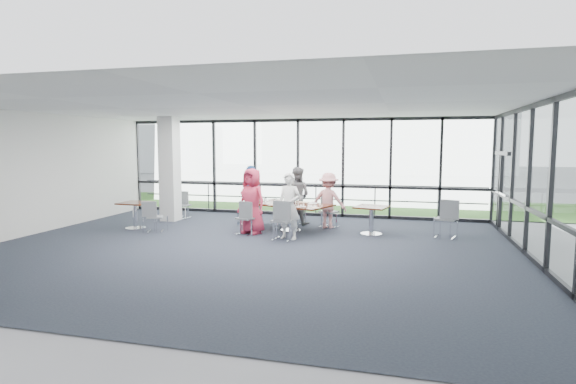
% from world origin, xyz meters
% --- Properties ---
extents(floor, '(12.00, 10.00, 0.02)m').
position_xyz_m(floor, '(0.00, 0.00, -0.01)').
color(floor, '#202433').
rests_on(floor, ground).
extents(ceiling, '(12.00, 10.00, 0.04)m').
position_xyz_m(ceiling, '(0.00, 0.00, 3.20)').
color(ceiling, silver).
rests_on(ceiling, ground).
extents(wall_left, '(0.10, 10.00, 3.20)m').
position_xyz_m(wall_left, '(-6.00, 0.00, 1.60)').
color(wall_left, silver).
rests_on(wall_left, ground).
extents(wall_front, '(12.00, 0.10, 3.20)m').
position_xyz_m(wall_front, '(0.00, -5.00, 1.60)').
color(wall_front, silver).
rests_on(wall_front, ground).
extents(curtain_wall_back, '(12.00, 0.10, 3.20)m').
position_xyz_m(curtain_wall_back, '(0.00, 5.00, 1.60)').
color(curtain_wall_back, white).
rests_on(curtain_wall_back, ground).
extents(curtain_wall_right, '(0.10, 10.00, 3.20)m').
position_xyz_m(curtain_wall_right, '(6.00, 0.00, 1.60)').
color(curtain_wall_right, white).
rests_on(curtain_wall_right, ground).
extents(exit_door, '(0.12, 1.60, 2.10)m').
position_xyz_m(exit_door, '(6.00, 3.75, 1.05)').
color(exit_door, black).
rests_on(exit_door, ground).
extents(structural_column, '(0.50, 0.50, 3.20)m').
position_xyz_m(structural_column, '(-3.60, 3.00, 1.60)').
color(structural_column, silver).
rests_on(structural_column, ground).
extents(apron, '(80.00, 70.00, 0.02)m').
position_xyz_m(apron, '(0.00, 10.00, -0.02)').
color(apron, slate).
rests_on(apron, ground).
extents(grass_strip, '(80.00, 5.00, 0.01)m').
position_xyz_m(grass_strip, '(0.00, 8.00, 0.01)').
color(grass_strip, '#2A5521').
rests_on(grass_strip, ground).
extents(hangar_main, '(24.00, 10.00, 6.00)m').
position_xyz_m(hangar_main, '(4.00, 32.00, 3.00)').
color(hangar_main, silver).
rests_on(hangar_main, ground).
extents(hangar_aux, '(10.00, 6.00, 4.00)m').
position_xyz_m(hangar_aux, '(-18.00, 28.00, 2.00)').
color(hangar_aux, silver).
rests_on(hangar_aux, ground).
extents(guard_rail, '(12.00, 0.06, 0.06)m').
position_xyz_m(guard_rail, '(0.00, 5.60, 0.50)').
color(guard_rail, '#2D2D33').
rests_on(guard_rail, ground).
extents(main_table, '(2.45, 1.90, 0.75)m').
position_xyz_m(main_table, '(0.44, 2.27, 0.64)').
color(main_table, '#361D11').
rests_on(main_table, ground).
extents(side_table_left, '(0.80, 0.80, 0.75)m').
position_xyz_m(side_table_left, '(-3.86, 1.47, 0.62)').
color(side_table_left, '#361D11').
rests_on(side_table_left, ground).
extents(side_table_right, '(0.97, 0.97, 0.75)m').
position_xyz_m(side_table_right, '(2.62, 2.30, 0.62)').
color(side_table_right, '#361D11').
rests_on(side_table_right, ground).
extents(diner_near_left, '(0.99, 0.83, 1.73)m').
position_xyz_m(diner_near_left, '(-0.45, 1.65, 0.87)').
color(diner_near_left, '#C22C49').
rests_on(diner_near_left, ground).
extents(diner_near_right, '(0.68, 0.55, 1.66)m').
position_xyz_m(diner_near_right, '(0.67, 1.21, 0.83)').
color(diner_near_right, white).
rests_on(diner_near_right, ground).
extents(diner_far_left, '(0.91, 0.66, 1.70)m').
position_xyz_m(diner_far_left, '(0.36, 3.34, 0.85)').
color(diner_far_left, slate).
rests_on(diner_far_left, ground).
extents(diner_far_right, '(1.09, 0.70, 1.57)m').
position_xyz_m(diner_far_right, '(1.38, 2.90, 0.79)').
color(diner_far_right, '#D08686').
rests_on(diner_far_right, ground).
extents(diner_end, '(0.68, 1.09, 1.76)m').
position_xyz_m(diner_end, '(-0.84, 2.73, 0.88)').
color(diner_end, '#24599A').
rests_on(diner_end, ground).
extents(chair_main_nl, '(0.54, 0.54, 0.88)m').
position_xyz_m(chair_main_nl, '(-0.55, 1.45, 0.44)').
color(chair_main_nl, slate).
rests_on(chair_main_nl, ground).
extents(chair_main_nr, '(0.54, 0.54, 0.97)m').
position_xyz_m(chair_main_nr, '(0.56, 1.04, 0.49)').
color(chair_main_nr, slate).
rests_on(chair_main_nr, ground).
extents(chair_main_fl, '(0.64, 0.64, 0.95)m').
position_xyz_m(chair_main_fl, '(0.36, 3.48, 0.48)').
color(chair_main_fl, slate).
rests_on(chair_main_fl, ground).
extents(chair_main_fr, '(0.59, 0.59, 0.90)m').
position_xyz_m(chair_main_fr, '(1.37, 3.03, 0.45)').
color(chair_main_fr, slate).
rests_on(chair_main_fr, ground).
extents(chair_main_end, '(0.59, 0.59, 0.89)m').
position_xyz_m(chair_main_end, '(-0.97, 2.88, 0.45)').
color(chair_main_end, slate).
rests_on(chair_main_end, ground).
extents(chair_spare_la, '(0.52, 0.52, 0.82)m').
position_xyz_m(chair_spare_la, '(-3.05, 1.18, 0.41)').
color(chair_spare_la, slate).
rests_on(chair_spare_la, ground).
extents(chair_spare_lb, '(0.50, 0.50, 0.83)m').
position_xyz_m(chair_spare_lb, '(-3.45, 3.49, 0.41)').
color(chair_spare_lb, slate).
rests_on(chair_spare_lb, ground).
extents(chair_spare_r, '(0.59, 0.59, 0.97)m').
position_xyz_m(chair_spare_r, '(4.47, 2.34, 0.48)').
color(chair_spare_r, slate).
rests_on(chair_spare_r, ground).
extents(plate_nl, '(0.23, 0.23, 0.01)m').
position_xyz_m(plate_nl, '(-0.22, 2.10, 0.76)').
color(plate_nl, white).
rests_on(plate_nl, main_table).
extents(plate_nr, '(0.24, 0.24, 0.01)m').
position_xyz_m(plate_nr, '(0.86, 1.71, 0.76)').
color(plate_nr, white).
rests_on(plate_nr, main_table).
extents(plate_fl, '(0.27, 0.27, 0.01)m').
position_xyz_m(plate_fl, '(0.13, 2.80, 0.76)').
color(plate_fl, white).
rests_on(plate_fl, main_table).
extents(plate_fr, '(0.26, 0.26, 0.01)m').
position_xyz_m(plate_fr, '(1.02, 2.42, 0.76)').
color(plate_fr, white).
rests_on(plate_fr, main_table).
extents(plate_end, '(0.25, 0.25, 0.01)m').
position_xyz_m(plate_end, '(-0.41, 2.60, 0.76)').
color(plate_end, white).
rests_on(plate_end, main_table).
extents(tumbler_a, '(0.07, 0.07, 0.15)m').
position_xyz_m(tumbler_a, '(0.05, 2.14, 0.82)').
color(tumbler_a, white).
rests_on(tumbler_a, main_table).
extents(tumbler_b, '(0.07, 0.07, 0.13)m').
position_xyz_m(tumbler_b, '(0.69, 1.90, 0.82)').
color(tumbler_b, white).
rests_on(tumbler_b, main_table).
extents(tumbler_c, '(0.06, 0.06, 0.13)m').
position_xyz_m(tumbler_c, '(0.58, 2.49, 0.81)').
color(tumbler_c, white).
rests_on(tumbler_c, main_table).
extents(tumbler_d, '(0.07, 0.07, 0.15)m').
position_xyz_m(tumbler_d, '(-0.34, 2.46, 0.82)').
color(tumbler_d, white).
rests_on(tumbler_d, main_table).
extents(menu_a, '(0.36, 0.29, 0.00)m').
position_xyz_m(menu_a, '(0.11, 1.92, 0.75)').
color(menu_a, white).
rests_on(menu_a, main_table).
extents(menu_b, '(0.33, 0.32, 0.00)m').
position_xyz_m(menu_b, '(1.25, 1.65, 0.75)').
color(menu_b, white).
rests_on(menu_b, main_table).
extents(menu_c, '(0.36, 0.29, 0.00)m').
position_xyz_m(menu_c, '(0.71, 2.67, 0.75)').
color(menu_c, white).
rests_on(menu_c, main_table).
extents(condiment_caddy, '(0.10, 0.07, 0.04)m').
position_xyz_m(condiment_caddy, '(0.54, 2.32, 0.77)').
color(condiment_caddy, black).
rests_on(condiment_caddy, main_table).
extents(ketchup_bottle, '(0.06, 0.06, 0.18)m').
position_xyz_m(ketchup_bottle, '(0.47, 2.36, 0.84)').
color(ketchup_bottle, maroon).
rests_on(ketchup_bottle, main_table).
extents(green_bottle, '(0.05, 0.05, 0.20)m').
position_xyz_m(green_bottle, '(0.57, 2.33, 0.85)').
color(green_bottle, '#246E30').
rests_on(green_bottle, main_table).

